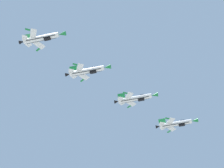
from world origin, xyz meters
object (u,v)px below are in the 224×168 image
fighter_jet_left_wing (136,98)px  fighter_jet_lead (176,124)px  fighter_jet_right_wing (88,71)px  fighter_jet_left_outer (42,38)px

fighter_jet_left_wing → fighter_jet_lead: bearing=137.6°
fighter_jet_lead → fighter_jet_left_wing: size_ratio=1.01×
fighter_jet_lead → fighter_jet_left_wing: fighter_jet_left_wing is taller
fighter_jet_right_wing → fighter_jet_left_outer: (-18.47, -1.22, 2.09)m
fighter_jet_lead → fighter_jet_left_wing: (-19.28, -0.77, 0.19)m
fighter_jet_lead → fighter_jet_left_wing: 19.29m
fighter_jet_lead → fighter_jet_left_outer: 58.30m
fighter_jet_lead → fighter_jet_right_wing: bearing=-43.0°
fighter_jet_right_wing → fighter_jet_left_wing: bearing=136.5°
fighter_jet_lead → fighter_jet_left_outer: fighter_jet_left_outer is taller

